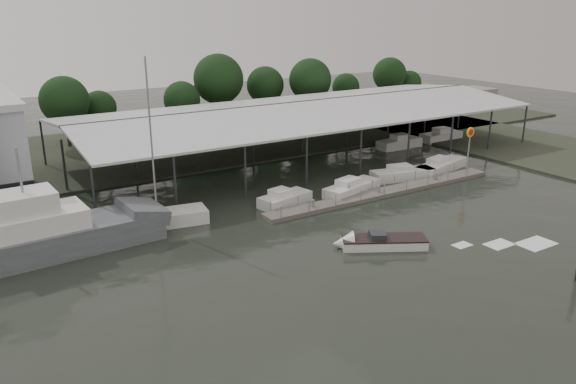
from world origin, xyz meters
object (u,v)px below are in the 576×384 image
shell_fuel_sign (470,142)px  speedboat_underway (376,242)px  grey_trawler (46,235)px  white_sailboat (150,220)px

shell_fuel_sign → speedboat_underway: size_ratio=0.33×
grey_trawler → shell_fuel_sign: bearing=-6.7°
shell_fuel_sign → white_sailboat: bearing=173.3°
grey_trawler → speedboat_underway: size_ratio=1.10×
shell_fuel_sign → white_sailboat: 35.52m
shell_fuel_sign → speedboat_underway: shell_fuel_sign is taller
shell_fuel_sign → white_sailboat: white_sailboat is taller
grey_trawler → white_sailboat: 8.60m
grey_trawler → speedboat_underway: bearing=-32.5°
white_sailboat → speedboat_underway: bearing=-36.0°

